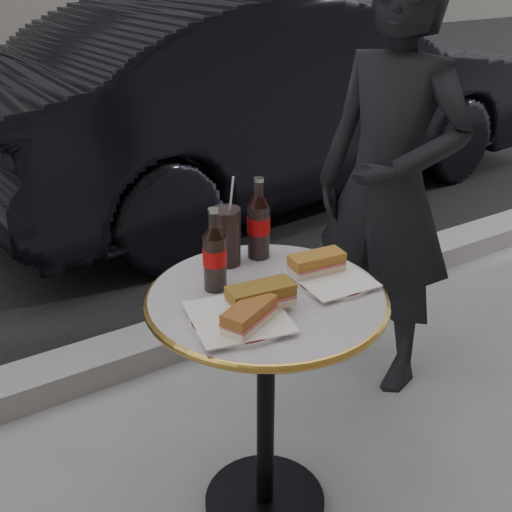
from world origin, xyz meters
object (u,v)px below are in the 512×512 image
cola_glass (226,236)px  parked_car (276,96)px  pedestrian (389,188)px  plate_left (239,320)px  cola_bottle_left (214,249)px  bistro_table (266,409)px  plate_right (333,282)px  cola_bottle_right (259,218)px

cola_glass → parked_car: (1.55, 2.05, -0.17)m
cola_glass → pedestrian: size_ratio=0.11×
plate_left → cola_bottle_left: bearing=78.9°
bistro_table → pedestrian: 0.92m
plate_right → parked_car: bearing=59.2°
plate_right → cola_bottle_right: bearing=107.9°
cola_glass → pedestrian: pedestrian is taller
plate_left → cola_bottle_right: size_ratio=0.98×
plate_right → cola_glass: cola_glass is taller
plate_left → cola_bottle_right: bearing=49.9°
plate_right → pedestrian: (0.57, 0.41, 0.02)m
bistro_table → parked_car: bearing=55.5°
cola_bottle_right → pedestrian: 0.67m
cola_bottle_right → parked_car: (1.45, 2.06, -0.20)m
plate_right → plate_left: bearing=-174.1°
cola_bottle_left → cola_bottle_right: cola_bottle_right is taller
plate_right → cola_glass: 0.32m
plate_left → cola_glass: cola_glass is taller
bistro_table → cola_bottle_left: (-0.09, 0.10, 0.48)m
parked_car → plate_right: bearing=144.0°
cola_bottle_left → parked_car: size_ratio=0.06×
plate_right → parked_car: size_ratio=0.05×
cola_bottle_left → plate_left: bearing=-101.1°
plate_left → cola_bottle_left: 0.20m
bistro_table → plate_left: 0.40m
bistro_table → cola_glass: cola_glass is taller
cola_bottle_right → cola_glass: 0.11m
cola_bottle_right → plate_left: bearing=-130.1°
plate_left → pedestrian: 0.98m
pedestrian → bistro_table: bearing=-80.8°
bistro_table → cola_glass: (0.00, 0.21, 0.45)m
plate_left → parked_car: (1.68, 2.33, -0.09)m
parked_car → bistro_table: bearing=140.3°
plate_right → cola_bottle_right: (-0.08, 0.24, 0.11)m
plate_left → cola_bottle_right: cola_bottle_right is taller
bistro_table → plate_right: (0.18, -0.04, 0.37)m
cola_bottle_left → pedestrian: (0.84, 0.27, -0.08)m
parked_car → cola_bottle_left: bearing=137.6°
plate_right → pedestrian: pedestrian is taller
cola_bottle_right → cola_glass: (-0.10, 0.01, -0.04)m
plate_right → pedestrian: 0.70m
bistro_table → cola_bottle_right: bearing=62.6°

